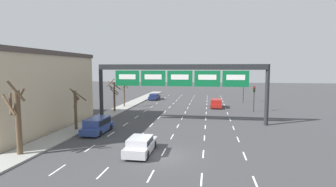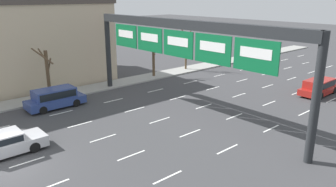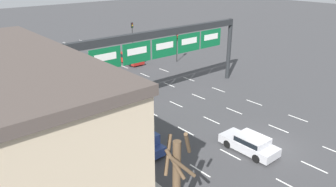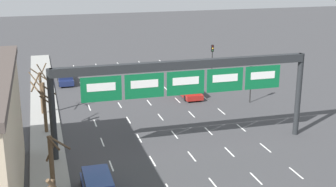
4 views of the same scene
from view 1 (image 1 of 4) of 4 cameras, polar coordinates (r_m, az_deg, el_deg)
name	(u,v)px [view 1 (image 1 of 4)]	position (r m, az deg, el deg)	size (l,w,h in m)	color
ground_plane	(162,156)	(21.64, -1.38, -13.42)	(220.00, 220.00, 0.00)	#3D3D3F
sidewalk_left	(34,148)	(26.04, -27.12, -10.57)	(2.80, 110.00, 0.15)	#999993
lane_dashes	(180,122)	(34.55, 2.66, -6.18)	(13.32, 67.00, 0.01)	white
sign_gantry	(180,76)	(33.48, 2.64, 3.93)	(21.90, 0.70, 7.52)	#232628
building_near	(2,90)	(35.89, -32.40, 0.61)	(14.10, 18.31, 8.93)	#C6B293
suv_blue	(97,124)	(29.57, -15.11, -6.53)	(1.99, 4.84, 1.68)	navy
car_silver	(141,145)	(22.11, -5.98, -10.99)	(1.92, 4.57, 1.40)	#B7B7BC
car_navy	(154,96)	(58.53, -3.00, -0.63)	(1.88, 4.87, 1.35)	#19234C
suv_red	(216,103)	(47.49, 10.41, -2.00)	(1.96, 4.79, 1.52)	maroon
traffic_light_near_gantry	(254,94)	(43.96, 18.24, -0.03)	(0.30, 0.35, 4.12)	black
traffic_light_mid_block	(243,87)	(55.00, 16.11, 1.36)	(0.30, 0.35, 4.48)	black
tree_bare_closest	(17,117)	(23.99, -29.98, -4.51)	(1.85, 1.77, 5.96)	brown
tree_bare_second	(124,91)	(47.68, -9.58, 0.49)	(2.02, 1.87, 5.36)	brown
tree_bare_third	(114,94)	(42.49, -11.68, -0.09)	(2.24, 2.21, 5.20)	brown
tree_bare_furthest	(76,108)	(31.08, -19.44, -2.92)	(1.71, 1.71, 4.75)	brown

